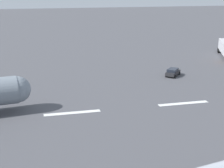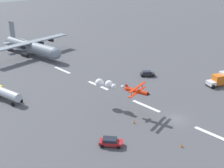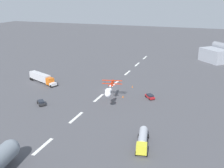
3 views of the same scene
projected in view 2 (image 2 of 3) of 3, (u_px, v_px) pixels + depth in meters
ground_plane at (177, 119)px, 61.03m from camera, size 440.00×440.00×0.00m
runway_stripe_3 at (213, 135)px, 55.39m from camera, size 8.00×0.90×0.01m
runway_stripe_4 at (146, 106)px, 66.67m from camera, size 8.00×0.90×0.01m
runway_stripe_5 at (98, 85)px, 77.94m from camera, size 8.00×0.90×0.01m
runway_stripe_6 at (62, 70)px, 89.21m from camera, size 8.00×0.90×0.01m
cargo_transport_plane at (33, 47)px, 101.43m from camera, size 28.00×31.51×11.15m
stunt_biplane_red at (114, 86)px, 64.02m from camera, size 13.89×6.85×2.34m
fuel_tanker_truck at (5, 93)px, 68.97m from camera, size 9.90×4.41×2.90m
followme_car_yellow at (147, 73)px, 84.16m from camera, size 4.12×4.30×1.52m
airport_staff_sedan at (111, 142)px, 51.86m from camera, size 4.44×4.08×1.52m
traffic_cone_near at (182, 145)px, 51.58m from camera, size 0.44×0.44×0.75m
traffic_cone_far at (134, 122)px, 59.33m from camera, size 0.44×0.44×0.75m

